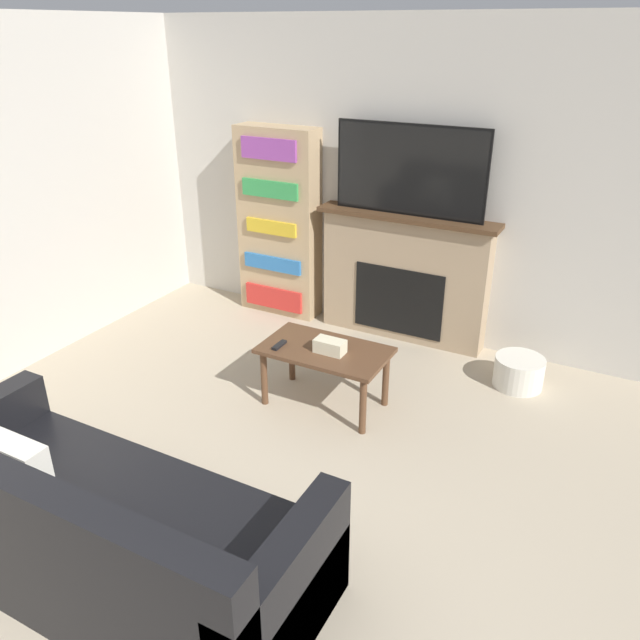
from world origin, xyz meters
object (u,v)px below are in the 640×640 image
bookshelf (279,224)px  couch (103,533)px  storage_basket (519,372)px  fireplace (404,277)px  coffee_table (325,357)px  tv (410,170)px

bookshelf → couch: bearing=-73.8°
storage_basket → couch: bearing=-116.5°
fireplace → coffee_table: (-0.08, -1.36, -0.17)m
couch → coffee_table: (0.23, 1.97, 0.11)m
coffee_table → bookshelf: bookshelf is taller
fireplace → couch: fireplace is taller
fireplace → coffee_table: bearing=-93.5°
coffee_table → bookshelf: (-1.19, 1.33, 0.49)m
tv → couch: bearing=-95.4°
tv → couch: size_ratio=0.58×
fireplace → bookshelf: bookshelf is taller
fireplace → storage_basket: 1.30m
fireplace → couch: 3.35m
fireplace → bookshelf: (-1.27, -0.02, 0.32)m
storage_basket → tv: bearing=161.7°
couch → coffee_table: 1.98m
fireplace → coffee_table: 1.37m
storage_basket → bookshelf: bearing=171.2°
bookshelf → fireplace: bearing=1.0°
couch → storage_basket: size_ratio=5.78×
couch → coffee_table: size_ratio=2.41×
coffee_table → storage_basket: coffee_table is taller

